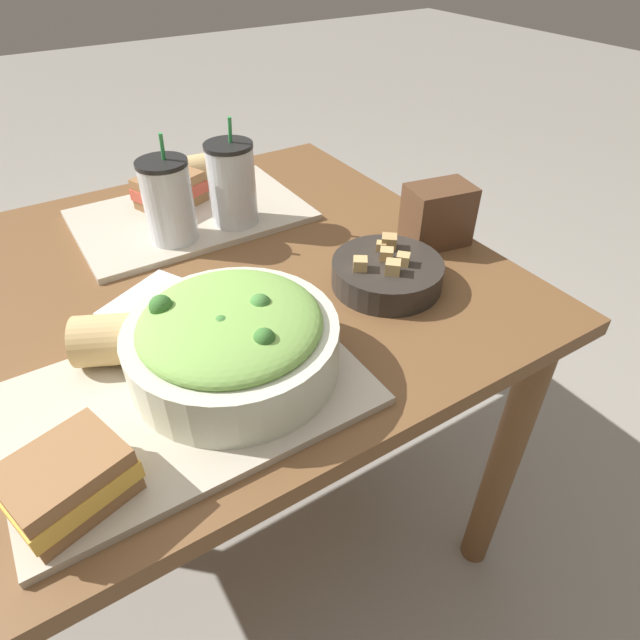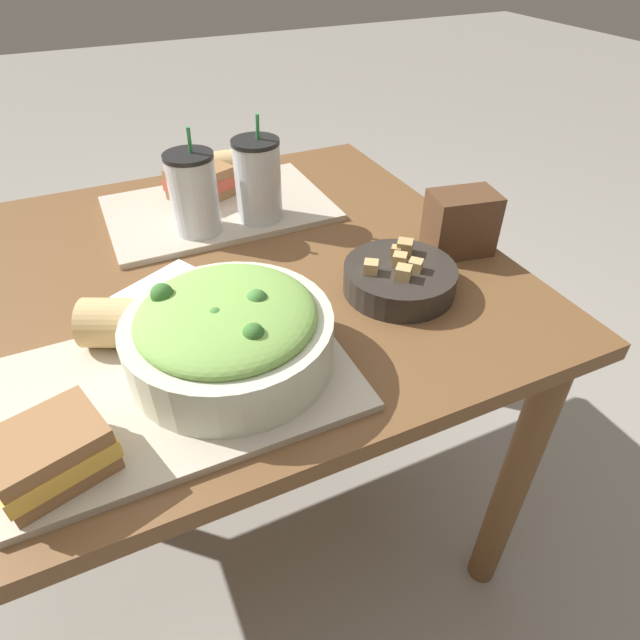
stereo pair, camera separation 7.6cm
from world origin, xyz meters
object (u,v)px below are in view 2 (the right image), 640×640
object	(u,v)px
salad_bowl	(229,332)
soup_bowl	(399,277)
baguette_far	(219,168)
sandwich_far	(201,183)
napkin_folded	(166,288)
drink_cup_red	(258,183)
drink_cup_dark	(194,196)
sandwich_near	(51,453)
chip_bag	(461,223)
baguette_near	(125,323)

from	to	relation	value
salad_bowl	soup_bowl	world-z (taller)	salad_bowl
baguette_far	soup_bowl	bearing A→B (deg)	-159.00
salad_bowl	soup_bowl	xyz separation A→B (m)	(0.31, 0.06, -0.04)
sandwich_far	napkin_folded	world-z (taller)	sandwich_far
baguette_far	napkin_folded	xyz separation A→B (m)	(-0.20, -0.35, -0.05)
salad_bowl	drink_cup_red	size ratio (longest dim) A/B	1.38
drink_cup_dark	drink_cup_red	xyz separation A→B (m)	(0.13, -0.00, 0.00)
drink_cup_red	sandwich_near	bearing A→B (deg)	-130.64
drink_cup_red	chip_bag	world-z (taller)	drink_cup_red
drink_cup_dark	sandwich_near	bearing A→B (deg)	-120.80
napkin_folded	sandwich_far	bearing A→B (deg)	63.89
soup_bowl	drink_cup_dark	size ratio (longest dim) A/B	0.94
sandwich_far	drink_cup_red	world-z (taller)	drink_cup_red
chip_bag	baguette_far	bearing A→B (deg)	135.89
drink_cup_dark	chip_bag	world-z (taller)	drink_cup_dark
baguette_near	napkin_folded	xyz separation A→B (m)	(0.08, 0.13, -0.05)
salad_bowl	sandwich_far	xyz separation A→B (m)	(0.10, 0.53, -0.02)
baguette_near	chip_bag	world-z (taller)	chip_bag
baguette_far	drink_cup_red	world-z (taller)	drink_cup_red
baguette_near	baguette_far	world-z (taller)	same
drink_cup_red	napkin_folded	world-z (taller)	drink_cup_red
salad_bowl	sandwich_near	size ratio (longest dim) A/B	1.98
drink_cup_red	napkin_folded	xyz separation A→B (m)	(-0.23, -0.16, -0.08)
drink_cup_red	drink_cup_dark	bearing A→B (deg)	180.00
drink_cup_red	napkin_folded	distance (m)	0.29
baguette_near	drink_cup_dark	size ratio (longest dim) A/B	0.67
drink_cup_red	chip_bag	distance (m)	0.39
baguette_far	drink_cup_dark	distance (m)	0.22
baguette_near	drink_cup_dark	bearing A→B (deg)	-6.17
soup_bowl	sandwich_near	xyz separation A→B (m)	(-0.54, -0.16, 0.02)
sandwich_far	napkin_folded	distance (m)	0.33
salad_bowl	sandwich_far	world-z (taller)	salad_bowl
soup_bowl	sandwich_far	bearing A→B (deg)	114.33
sandwich_far	napkin_folded	xyz separation A→B (m)	(-0.15, -0.30, -0.04)
chip_bag	napkin_folded	xyz separation A→B (m)	(-0.52, 0.10, -0.06)
napkin_folded	sandwich_near	bearing A→B (deg)	-119.75
sandwich_far	baguette_far	distance (m)	0.08
salad_bowl	sandwich_near	xyz separation A→B (m)	(-0.23, -0.10, -0.02)
sandwich_near	sandwich_far	xyz separation A→B (m)	(0.33, 0.62, 0.00)
drink_cup_red	baguette_near	bearing A→B (deg)	-136.66
soup_bowl	chip_bag	distance (m)	0.18
soup_bowl	napkin_folded	bearing A→B (deg)	154.70
sandwich_far	drink_cup_red	xyz separation A→B (m)	(0.08, -0.14, 0.04)
drink_cup_dark	baguette_near	bearing A→B (deg)	-121.80
baguette_near	chip_bag	distance (m)	0.60
baguette_near	sandwich_far	bearing A→B (deg)	-1.85
sandwich_far	chip_bag	bearing A→B (deg)	-68.24
soup_bowl	drink_cup_dark	world-z (taller)	drink_cup_dark
sandwich_near	napkin_folded	distance (m)	0.38
napkin_folded	drink_cup_red	bearing A→B (deg)	34.44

